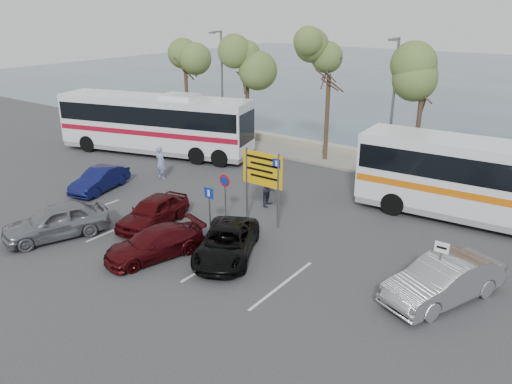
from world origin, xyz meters
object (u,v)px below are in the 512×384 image
Objects in this scene: street_lamp_right at (393,101)px; car_blue at (100,180)px; coach_bus_right at (505,188)px; car_silver_a at (56,221)px; coach_bus_left at (155,126)px; car_maroon at (155,243)px; street_lamp_left at (221,82)px; pedestrian_near at (161,162)px; car_silver_b at (443,280)px; suv_black at (227,243)px; car_red at (153,211)px; pedestrian_far at (270,188)px; direction_sign at (262,175)px.

street_lamp_right is 2.06× the size of car_blue.
coach_bus_right is 20.46m from car_silver_a.
street_lamp_right is 15.99m from coach_bus_left.
coach_bus_right reaches higher than car_maroon.
pedestrian_near is (2.24, -8.52, -3.60)m from street_lamp_left.
street_lamp_left is 1.68× the size of car_silver_b.
suv_black is at bearing -143.28° from car_silver_b.
car_red is (6.00, -1.56, 0.06)m from car_blue.
suv_black is (-8.46, -9.90, -1.30)m from coach_bus_right.
street_lamp_left is 1.94× the size of car_red.
street_lamp_right is 0.59× the size of coach_bus_right.
coach_bus_left is 7.02× the size of pedestrian_near.
car_red is at bearing -149.95° from car_silver_b.
car_silver_b is (22.00, -7.15, -1.19)m from coach_bus_left.
car_red is at bearing -28.30° from car_blue.
car_blue is 0.92× the size of car_maroon.
pedestrian_far is at bearing 78.47° from car_silver_a.
coach_bus_left is at bearing 138.77° from car_silver_a.
car_maroon is at bearing -106.48° from direction_sign.
coach_bus_left is 12.51m from pedestrian_far.
pedestrian_far is at bearing -109.98° from street_lamp_right.
street_lamp_right is at bearing 143.45° from car_silver_b.
car_silver_a is 4.29m from car_red.
pedestrian_far reaches higher than car_blue.
direction_sign is at bearing -4.13° from car_blue.
pedestrian_near is (-17.76, 3.50, 0.21)m from car_silver_b.
coach_bus_left is (-13.00, 5.45, -0.45)m from direction_sign.
car_silver_a is at bearing 175.92° from suv_black.
car_silver_b reaches higher than car_maroon.
coach_bus_left is 3.30× the size of car_maroon.
street_lamp_left reaches higher than suv_black.
street_lamp_right is 14.19m from pedestrian_near.
coach_bus_left is 12.59m from car_red.
car_silver_a is (-8.55, -17.02, -3.82)m from street_lamp_right.
car_maroon is (4.95, 1.27, -0.16)m from car_silver_a.
car_red is at bearing -44.04° from coach_bus_left.
car_maroon is (8.40, -3.73, -0.03)m from car_blue.
street_lamp_right is at bearing 17.99° from coach_bus_left.
street_lamp_right is at bearing 31.28° from car_blue.
street_lamp_right is 17.44m from car_blue.
street_lamp_right reaches higher than pedestrian_far.
pedestrian_far reaches higher than suv_black.
car_maroon is 2.23× the size of pedestrian_far.
pedestrian_near is (-7.16, 7.23, 0.38)m from car_maroon.
coach_bus_right reaches higher than car_silver_b.
car_silver_b is (20.00, -12.02, -3.81)m from street_lamp_left.
street_lamp_right is 2.23× the size of direction_sign.
coach_bus_left reaches higher than pedestrian_far.
direction_sign is 5.44m from car_red.
direction_sign is at bearing -22.74° from coach_bus_left.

